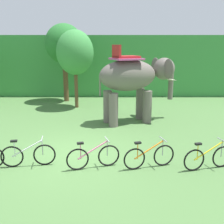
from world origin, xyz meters
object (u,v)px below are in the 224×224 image
object	(u,v)px
tree_left	(64,44)
bike_orange	(149,156)
tree_center	(74,53)
bike_pink	(93,157)
elephant	(134,78)
bike_white	(28,155)
bike_yellow	(208,157)

from	to	relation	value
tree_left	bike_orange	world-z (taller)	tree_left
tree_left	tree_center	world-z (taller)	tree_left
tree_left	bike_pink	xyz separation A→B (m)	(2.56, -10.24, -3.42)
elephant	bike_orange	distance (m)	5.47
tree_center	bike_orange	bearing A→B (deg)	-67.96
elephant	bike_white	bearing A→B (deg)	-126.55
bike_pink	bike_orange	distance (m)	1.76
tree_left	bike_white	world-z (taller)	tree_left
bike_white	tree_left	bearing A→B (deg)	92.73
tree_center	elephant	distance (m)	4.66
elephant	bike_pink	world-z (taller)	elephant
tree_center	bike_white	bearing A→B (deg)	-93.35
bike_orange	bike_yellow	bearing A→B (deg)	-2.96
tree_left	elephant	size ratio (longest dim) A/B	1.22
bike_white	bike_orange	world-z (taller)	same
tree_center	bike_orange	distance (m)	9.41
bike_orange	elephant	bearing A→B (deg)	90.98
tree_left	bike_white	bearing A→B (deg)	-87.27
bike_pink	bike_yellow	distance (m)	3.58
bike_pink	bike_orange	xyz separation A→B (m)	(1.76, 0.02, 0.00)
bike_pink	bike_yellow	size ratio (longest dim) A/B	0.99
tree_left	bike_pink	size ratio (longest dim) A/B	3.11
tree_center	elephant	xyz separation A→B (m)	(3.27, -3.13, -1.11)
tree_center	bike_white	size ratio (longest dim) A/B	2.74
bike_yellow	tree_center	bearing A→B (deg)	121.69
bike_pink	bike_yellow	world-z (taller)	same
tree_center	bike_orange	world-z (taller)	tree_center
tree_center	bike_yellow	bearing A→B (deg)	-58.31
bike_white	bike_yellow	world-z (taller)	same
elephant	bike_yellow	world-z (taller)	elephant
tree_left	bike_white	xyz separation A→B (m)	(0.48, -10.11, -3.42)
tree_left	elephant	bearing A→B (deg)	-50.08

